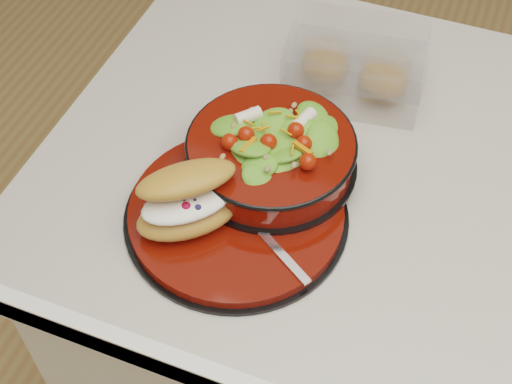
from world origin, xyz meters
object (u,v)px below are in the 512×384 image
(croissant, at_px, (188,201))
(salad_bowl, at_px, (271,148))
(fork, at_px, (267,238))
(island_counter, at_px, (428,354))
(pastry_box, at_px, (355,65))
(dinner_plate, at_px, (237,214))

(croissant, bearing_deg, salad_bowl, 20.76)
(salad_bowl, bearing_deg, croissant, -117.56)
(croissant, relative_size, fork, 1.14)
(salad_bowl, relative_size, croissant, 1.51)
(island_counter, xyz_separation_m, fork, (-0.25, -0.18, 0.47))
(fork, distance_m, pastry_box, 0.33)
(island_counter, height_order, salad_bowl, salad_bowl)
(island_counter, distance_m, dinner_plate, 0.57)
(fork, bearing_deg, salad_bowl, 50.79)
(salad_bowl, bearing_deg, pastry_box, 75.72)
(island_counter, bearing_deg, croissant, -152.34)
(pastry_box, bearing_deg, croissant, -117.66)
(island_counter, relative_size, fork, 9.12)
(fork, bearing_deg, pastry_box, 29.79)
(croissant, bearing_deg, island_counter, -14.02)
(dinner_plate, bearing_deg, salad_bowl, 79.77)
(island_counter, relative_size, pastry_box, 5.64)
(fork, relative_size, pastry_box, 0.62)
(dinner_plate, bearing_deg, island_counter, 25.98)
(island_counter, xyz_separation_m, dinner_plate, (-0.31, -0.15, 0.46))
(salad_bowl, height_order, fork, salad_bowl)
(dinner_plate, relative_size, croissant, 1.90)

